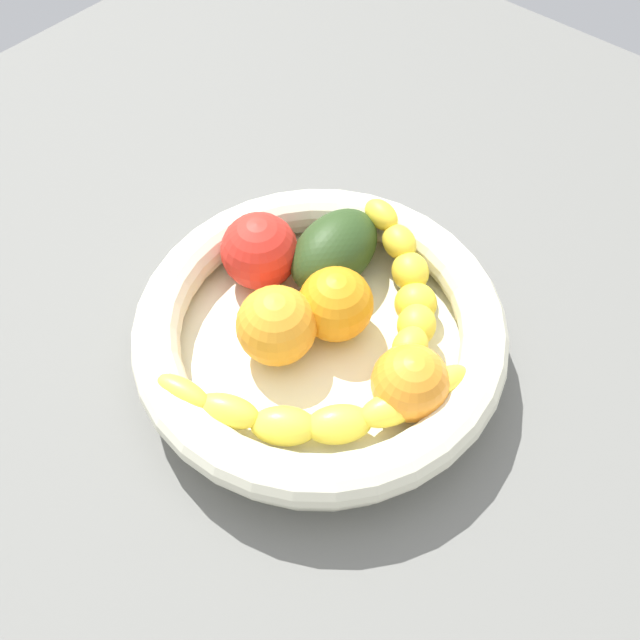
# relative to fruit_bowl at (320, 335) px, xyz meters

# --- Properties ---
(kitchen_counter) EXTENTS (1.20, 1.20, 0.03)m
(kitchen_counter) POSITION_rel_fruit_bowl_xyz_m (0.00, 0.00, -0.05)
(kitchen_counter) COLOR #62625E
(kitchen_counter) RESTS_ON ground
(fruit_bowl) EXTENTS (0.31, 0.31, 0.06)m
(fruit_bowl) POSITION_rel_fruit_bowl_xyz_m (0.00, 0.00, 0.00)
(fruit_bowl) COLOR beige
(fruit_bowl) RESTS_ON kitchen_counter
(banana_draped_left) EXTENTS (0.19, 0.18, 0.04)m
(banana_draped_left) POSITION_rel_fruit_bowl_xyz_m (0.05, -0.07, 0.02)
(banana_draped_left) COLOR yellow
(banana_draped_left) RESTS_ON fruit_bowl
(banana_draped_right) EXTENTS (0.14, 0.15, 0.06)m
(banana_draped_right) POSITION_rel_fruit_bowl_xyz_m (0.04, 0.07, 0.02)
(banana_draped_right) COLOR yellow
(banana_draped_right) RESTS_ON fruit_bowl
(orange_front) EXTENTS (0.07, 0.07, 0.07)m
(orange_front) POSITION_rel_fruit_bowl_xyz_m (-0.02, -0.03, 0.02)
(orange_front) COLOR orange
(orange_front) RESTS_ON fruit_bowl
(orange_mid_left) EXTENTS (0.06, 0.06, 0.06)m
(orange_mid_left) POSITION_rel_fruit_bowl_xyz_m (0.09, 0.00, 0.02)
(orange_mid_left) COLOR orange
(orange_mid_left) RESTS_ON fruit_bowl
(orange_mid_right) EXTENTS (0.06, 0.06, 0.06)m
(orange_mid_right) POSITION_rel_fruit_bowl_xyz_m (-0.00, 0.02, 0.02)
(orange_mid_right) COLOR orange
(orange_mid_right) RESTS_ON fruit_bowl
(tomato_red) EXTENTS (0.07, 0.07, 0.07)m
(tomato_red) POSITION_rel_fruit_bowl_xyz_m (-0.09, 0.02, 0.02)
(tomato_red) COLOR red
(tomato_red) RESTS_ON fruit_bowl
(avocado_dark) EXTENTS (0.07, 0.10, 0.06)m
(avocado_dark) POSITION_rel_fruit_bowl_xyz_m (-0.04, 0.06, 0.02)
(avocado_dark) COLOR #28401A
(avocado_dark) RESTS_ON fruit_bowl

